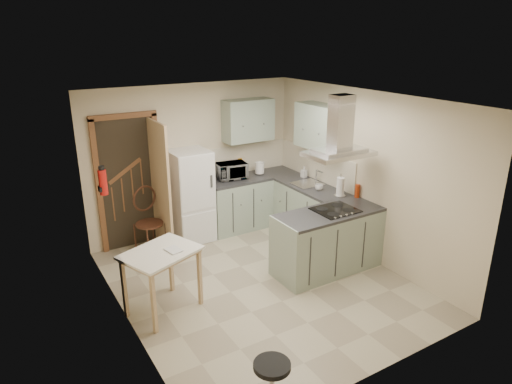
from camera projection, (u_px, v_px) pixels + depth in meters
floor at (260, 283)px, 6.27m from camera, size 4.20×4.20×0.00m
ceiling at (261, 99)px, 5.44m from camera, size 4.20×4.20×0.00m
back_wall at (194, 160)px, 7.55m from camera, size 3.60×0.00×3.60m
left_wall at (120, 227)px, 4.97m from camera, size 0.00×4.20×4.20m
right_wall at (364, 176)px, 6.74m from camera, size 0.00×4.20×4.20m
doorway at (129, 183)px, 7.05m from camera, size 1.10×0.12×2.10m
fridge at (191, 196)px, 7.37m from camera, size 0.60×0.60×1.50m
counter_back at (238, 203)px, 7.89m from camera, size 1.08×0.60×0.90m
counter_right at (300, 206)px, 7.76m from camera, size 0.60×1.95×0.90m
splashback at (244, 158)px, 8.04m from camera, size 1.68×0.02×0.50m
wall_cabinet_back at (248, 120)px, 7.67m from camera, size 0.85×0.35×0.70m
wall_cabinet_right at (320, 127)px, 7.14m from camera, size 0.35×0.90×0.70m
peninsula at (328, 241)px, 6.48m from camera, size 1.55×0.65×0.90m
hob at (335, 210)px, 6.38m from camera, size 0.58×0.50×0.01m
extractor_hood at (339, 153)px, 6.10m from camera, size 0.90×0.55×0.10m
sink at (307, 184)px, 7.47m from camera, size 0.45×0.40×0.01m
fire_extinguisher at (103, 182)px, 5.64m from camera, size 0.10×0.10×0.32m
drop_leaf_table at (163, 281)px, 5.53m from camera, size 1.03×0.91×0.81m
bentwood_chair at (150, 224)px, 7.00m from camera, size 0.52×0.52×0.95m
stool at (272, 384)px, 4.16m from camera, size 0.41×0.41×0.46m
microwave at (231, 171)px, 7.71m from camera, size 0.53×0.39×0.27m
kettle at (260, 168)px, 7.95m from camera, size 0.17×0.17×0.23m
cereal_box at (241, 167)px, 7.95m from camera, size 0.12×0.19×0.27m
soap_bottle at (304, 172)px, 7.79m from camera, size 0.09×0.09×0.19m
paper_towel at (340, 186)px, 6.89m from camera, size 0.15×0.15×0.30m
cup at (319, 187)px, 7.17m from camera, size 0.15×0.15×0.09m
red_bottle at (357, 191)px, 6.84m from camera, size 0.09×0.09×0.20m
book at (168, 249)px, 5.35m from camera, size 0.19×0.23×0.09m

